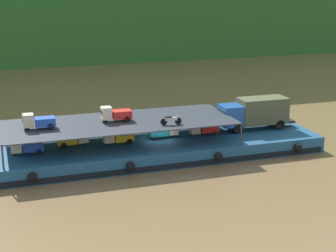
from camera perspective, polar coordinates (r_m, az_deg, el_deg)
ground_plane at (r=50.45m, az=-0.89°, el=-3.03°), size 400.00×400.00×0.00m
cargo_barge at (r=50.19m, az=-0.88°, el=-2.23°), size 29.88×9.25×1.50m
covered_lorry at (r=53.52m, az=9.21°, el=1.44°), size 7.88×2.36×3.10m
cargo_rack at (r=48.49m, az=-5.19°, el=0.37°), size 20.68×7.83×2.00m
mini_truck_lower_stern at (r=47.25m, az=-14.80°, el=-2.10°), size 2.76×1.24×1.38m
mini_truck_lower_aft at (r=48.59m, az=-10.02°, el=-1.31°), size 2.78×1.26×1.38m
mini_truck_lower_mid at (r=48.63m, az=-5.40°, el=-1.12°), size 2.76×1.24×1.38m
mini_truck_lower_fore at (r=50.27m, az=-0.43°, el=-0.48°), size 2.75×1.22×1.38m
mini_truck_lower_bow at (r=51.25m, az=3.70°, el=-0.19°), size 2.75×1.21×1.38m
mini_truck_upper_stern at (r=47.16m, az=-13.58°, el=0.49°), size 2.77×1.26×1.38m
mini_truck_upper_mid at (r=48.52m, az=-5.58°, el=1.29°), size 2.76×1.24×1.38m
motorcycle_upper_port at (r=47.26m, az=0.30°, el=0.65°), size 1.90×0.55×0.87m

